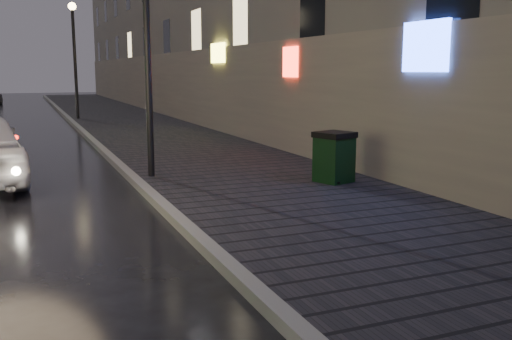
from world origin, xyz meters
The scene contains 6 objects.
ground centered at (0.00, 0.00, 0.00)m, with size 120.00×120.00×0.00m, color black.
sidewalk centered at (3.90, 21.00, 0.07)m, with size 4.60×58.00×0.15m, color black.
curb centered at (1.50, 21.00, 0.07)m, with size 0.20×58.00×0.15m, color slate.
lamp_near centered at (1.85, 6.00, 3.49)m, with size 0.36×0.36×5.28m.
lamp_far centered at (1.85, 22.00, 3.49)m, with size 0.36×0.36×5.28m.
trash_bin centered at (5.13, 3.95, 0.67)m, with size 0.84×0.84×1.01m.
Camera 1 is at (-0.67, -5.93, 2.38)m, focal length 40.00 mm.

